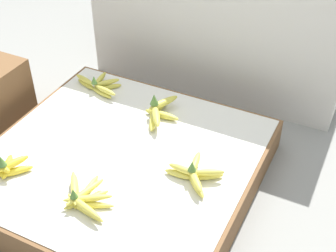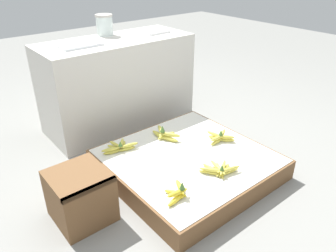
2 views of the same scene
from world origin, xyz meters
name	(u,v)px [view 1 (image 1 of 2)]	position (x,y,z in m)	size (l,w,h in m)	color
ground_plane	(123,181)	(0.00, 0.00, 0.00)	(10.00, 10.00, 0.00)	gray
display_platform	(122,168)	(0.00, 0.00, 0.07)	(1.00, 0.98, 0.14)	brown
back_vendor_table	(226,10)	(0.05, 0.94, 0.37)	(1.24, 0.51, 0.73)	beige
banana_bunch_front_left	(4,167)	(-0.32, -0.28, 0.17)	(0.20, 0.13, 0.10)	yellow
banana_bunch_front_midleft	(83,198)	(0.02, -0.27, 0.17)	(0.22, 0.20, 0.08)	#DBCC4C
banana_bunch_middle_midright	(195,173)	(0.31, 0.00, 0.17)	(0.21, 0.20, 0.09)	#DBCC4C
banana_bunch_back_left	(99,85)	(-0.32, 0.34, 0.17)	(0.25, 0.15, 0.08)	gold
banana_bunch_back_midleft	(158,111)	(0.02, 0.28, 0.17)	(0.15, 0.24, 0.11)	gold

